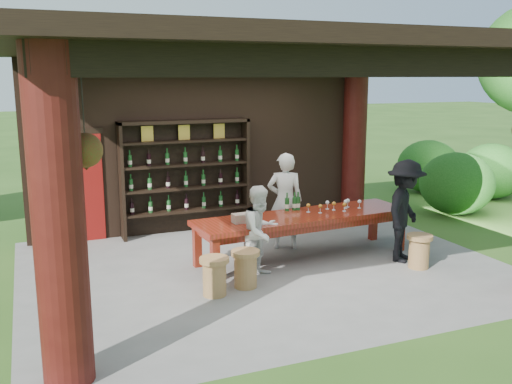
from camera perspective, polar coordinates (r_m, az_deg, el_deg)
name	(u,v)px	position (r m, az deg, el deg)	size (l,w,h in m)	color
ground	(265,267)	(9.13, 0.95, -7.56)	(90.00, 90.00, 0.00)	#2D5119
pavilion	(255,131)	(9.06, -0.14, 6.11)	(7.50, 6.00, 3.60)	slate
wine_shelf	(186,177)	(10.92, -7.03, 1.48)	(2.48, 0.38, 2.18)	black
tasting_table	(303,221)	(9.44, 4.77, -2.91)	(3.76, 1.22, 0.75)	#5D1F0D
stool_near_left	(245,268)	(8.24, -1.06, -7.58)	(0.42, 0.42, 0.55)	olive
stool_near_right	(419,250)	(9.40, 16.00, -5.63)	(0.41, 0.41, 0.54)	olive
stool_far_left	(214,275)	(7.97, -4.17, -8.31)	(0.41, 0.41, 0.54)	olive
host	(285,201)	(9.94, 2.91, -0.90)	(0.62, 0.41, 1.69)	beige
guest_woman	(260,231)	(8.56, 0.45, -3.97)	(0.68, 0.53, 1.40)	silver
guest_man	(405,211)	(9.55, 14.67, -1.85)	(1.08, 0.62, 1.68)	black
table_bottles	(293,201)	(9.66, 3.74, -0.93)	(0.28, 0.09, 0.31)	#194C1E
table_glasses	(336,206)	(9.78, 8.01, -1.35)	(1.02, 0.31, 0.15)	silver
napkin_basket	(241,218)	(8.86, -1.52, -2.63)	(0.26, 0.18, 0.14)	#BF6672
shrubs	(369,206)	(11.09, 11.27, -1.36)	(15.23, 8.63, 1.36)	#194C14
trees	(419,56)	(11.92, 15.96, 12.94)	(21.12, 9.21, 4.80)	#3F2819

